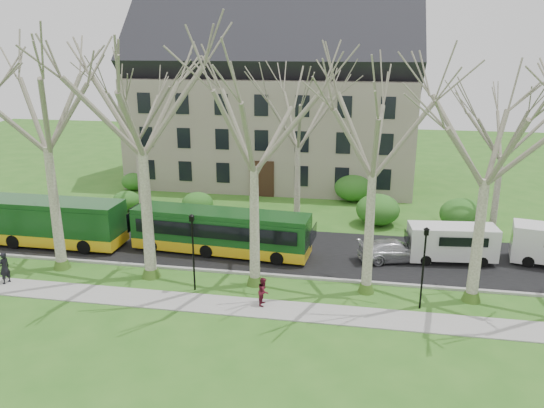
% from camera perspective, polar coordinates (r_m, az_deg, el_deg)
% --- Properties ---
extents(ground, '(120.00, 120.00, 0.00)m').
position_cam_1_polar(ground, '(29.53, 3.62, -9.26)').
color(ground, '#2E661D').
rests_on(ground, ground).
extents(sidewalk, '(70.00, 2.00, 0.06)m').
position_cam_1_polar(sidewalk, '(27.31, 3.00, -11.49)').
color(sidewalk, gray).
rests_on(sidewalk, ground).
extents(road, '(80.00, 8.00, 0.06)m').
position_cam_1_polar(road, '(34.52, 4.68, -5.24)').
color(road, black).
rests_on(road, ground).
extents(curb, '(80.00, 0.25, 0.14)m').
position_cam_1_polar(curb, '(30.85, 3.95, -7.93)').
color(curb, '#A5A39E').
rests_on(curb, ground).
extents(building, '(26.50, 12.20, 16.00)m').
position_cam_1_polar(building, '(51.37, 0.16, 11.37)').
color(building, gray).
rests_on(building, ground).
extents(tree_row_verge, '(49.00, 7.00, 14.00)m').
position_cam_1_polar(tree_row_verge, '(27.48, 3.96, 4.24)').
color(tree_row_verge, gray).
rests_on(tree_row_verge, ground).
extents(tree_row_far, '(33.00, 7.00, 12.00)m').
position_cam_1_polar(tree_row_far, '(38.24, 3.70, 6.30)').
color(tree_row_far, gray).
rests_on(tree_row_far, ground).
extents(lamp_row, '(36.22, 0.22, 4.30)m').
position_cam_1_polar(lamp_row, '(27.57, 3.47, -5.36)').
color(lamp_row, black).
rests_on(lamp_row, ground).
extents(hedges, '(30.60, 8.60, 2.00)m').
position_cam_1_polar(hedges, '(42.77, -0.40, 0.59)').
color(hedges, '#19581C').
rests_on(hedges, ground).
extents(bus_lead, '(12.67, 2.73, 3.16)m').
position_cam_1_polar(bus_lead, '(38.99, -24.47, -1.62)').
color(bus_lead, '#124217').
rests_on(bus_lead, road).
extents(bus_follow, '(11.60, 3.27, 2.86)m').
position_cam_1_polar(bus_follow, '(34.08, -5.56, -2.93)').
color(bus_follow, '#124217').
rests_on(bus_follow, road).
extents(sedan, '(4.83, 3.11, 1.30)m').
position_cam_1_polar(sedan, '(33.81, 13.03, -4.89)').
color(sedan, silver).
rests_on(sedan, road).
extents(van_a, '(5.39, 2.40, 2.28)m').
position_cam_1_polar(van_a, '(34.52, 18.76, -4.04)').
color(van_a, silver).
rests_on(van_a, road).
extents(pedestrian_a, '(0.59, 0.75, 1.82)m').
position_cam_1_polar(pedestrian_a, '(33.39, -26.84, -6.15)').
color(pedestrian_a, black).
rests_on(pedestrian_a, sidewalk).
extents(pedestrian_b, '(0.57, 0.73, 1.49)m').
position_cam_1_polar(pedestrian_b, '(27.58, -0.91, -9.36)').
color(pedestrian_b, '#561322').
rests_on(pedestrian_b, sidewalk).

